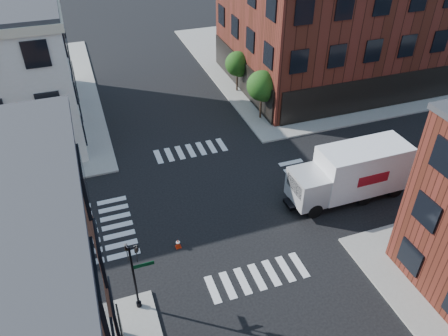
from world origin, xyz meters
TOP-DOWN VIEW (x-y plane):
  - ground at (0.00, 0.00)m, footprint 120.00×120.00m
  - sidewalk_ne at (21.00, 21.00)m, footprint 30.00×30.00m
  - building_ne at (20.50, 16.00)m, footprint 25.00×16.00m
  - tree_near at (7.56, 9.98)m, footprint 2.69×2.69m
  - tree_far at (7.56, 15.98)m, footprint 2.43×2.43m
  - signal_pole at (-6.72, -6.68)m, footprint 1.29×1.24m
  - box_truck at (8.93, -2.34)m, footprint 8.72×2.78m
  - traffic_cone at (-3.70, -3.18)m, footprint 0.36×0.36m

SIDE VIEW (x-z plane):
  - ground at x=0.00m, z-range 0.00..0.00m
  - sidewalk_ne at x=21.00m, z-range 0.00..0.15m
  - traffic_cone at x=-3.70m, z-range -0.01..0.62m
  - box_truck at x=8.93m, z-range 0.08..4.01m
  - signal_pole at x=-6.72m, z-range 0.56..5.16m
  - tree_far at x=7.56m, z-range 0.84..4.91m
  - tree_near at x=7.56m, z-range 0.91..5.41m
  - building_ne at x=20.50m, z-range 0.00..12.00m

